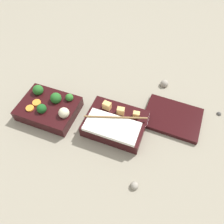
{
  "coord_description": "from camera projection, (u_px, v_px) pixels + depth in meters",
  "views": [
    {
      "loc": [
        0.24,
        -0.38,
        0.61
      ],
      "look_at": [
        0.09,
        0.02,
        0.04
      ],
      "focal_mm": 35.0,
      "sensor_mm": 36.0,
      "label": 1
    }
  ],
  "objects": [
    {
      "name": "pebble_2",
      "position": [
        219.0,
        113.0,
        0.76
      ],
      "size": [
        0.02,
        0.02,
        0.02
      ],
      "primitive_type": "sphere",
      "color": "#474442",
      "rests_on": "ground_plane"
    },
    {
      "name": "bento_tray_vegetable",
      "position": [
        49.0,
        108.0,
        0.75
      ],
      "size": [
        0.19,
        0.15,
        0.07
      ],
      "color": "black",
      "rests_on": "ground_plane"
    },
    {
      "name": "pebble_1",
      "position": [
        134.0,
        186.0,
        0.61
      ],
      "size": [
        0.02,
        0.02,
        0.02
      ],
      "primitive_type": "sphere",
      "color": "gray",
      "rests_on": "ground_plane"
    },
    {
      "name": "bento_lid",
      "position": [
        172.0,
        118.0,
        0.74
      ],
      "size": [
        0.19,
        0.15,
        0.02
      ],
      "primitive_type": "cube",
      "rotation": [
        0.0,
        0.0,
        -0.03
      ],
      "color": "black",
      "rests_on": "ground_plane"
    },
    {
      "name": "ground_plane",
      "position": [
        86.0,
        118.0,
        0.75
      ],
      "size": [
        3.0,
        3.0,
        0.0
      ],
      "primitive_type": "plane",
      "color": "gray"
    },
    {
      "name": "pebble_0",
      "position": [
        164.0,
        84.0,
        0.84
      ],
      "size": [
        0.03,
        0.03,
        0.03
      ],
      "primitive_type": "sphere",
      "color": "gray",
      "rests_on": "ground_plane"
    },
    {
      "name": "bento_tray_rice",
      "position": [
        115.0,
        124.0,
        0.71
      ],
      "size": [
        0.19,
        0.15,
        0.07
      ],
      "color": "black",
      "rests_on": "ground_plane"
    }
  ]
}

